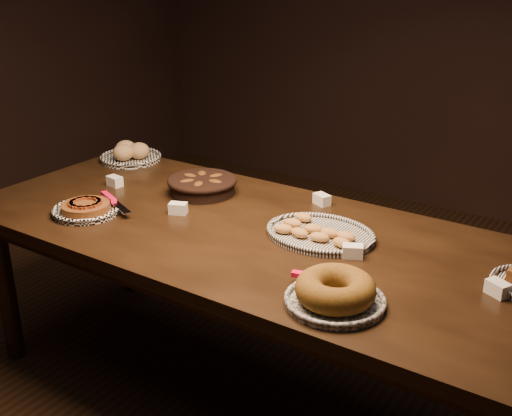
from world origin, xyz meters
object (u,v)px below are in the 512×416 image
Objects in this scene: bundt_cake_plate at (335,293)px; madeleine_platter at (319,233)px; buffet_table at (257,249)px; apple_tart_plate at (86,209)px.

madeleine_platter is at bearing 112.80° from bundt_cake_plate.
bundt_cake_plate is at bearing -32.83° from buffet_table.
apple_tart_plate is at bearing -160.79° from buffet_table.
buffet_table is 0.71m from apple_tart_plate.
bundt_cake_plate is (0.49, -0.32, 0.11)m from buffet_table.
madeleine_platter is (0.22, 0.08, 0.09)m from buffet_table.
buffet_table is at bearing -147.05° from madeleine_platter.
bundt_cake_plate is at bearing -20.98° from apple_tart_plate.
buffet_table is 5.83× the size of madeleine_platter.
bundt_cake_plate is (0.27, -0.40, 0.02)m from madeleine_platter.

